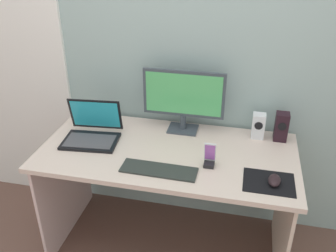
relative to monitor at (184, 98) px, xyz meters
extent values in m
plane|color=brown|center=(-0.04, -0.25, -0.94)|extent=(8.00, 8.00, 0.00)
cube|color=#92ADAC|center=(-0.04, 0.14, 0.31)|extent=(6.00, 0.04, 2.50)
cube|color=white|center=(-1.21, 0.11, 0.07)|extent=(0.82, 0.02, 2.02)
cube|color=beige|center=(-0.04, -0.25, -0.23)|extent=(1.44, 0.70, 0.03)
cube|color=beige|center=(-0.72, -0.25, -0.59)|extent=(0.02, 0.66, 0.69)
cube|color=beige|center=(0.64, -0.25, -0.59)|extent=(0.02, 0.66, 0.69)
cube|color=#38424B|center=(0.00, 0.00, -0.21)|extent=(0.18, 0.14, 0.01)
cylinder|color=#38424B|center=(0.00, 0.00, -0.16)|extent=(0.04, 0.04, 0.09)
cube|color=#38424B|center=(0.00, 0.00, 0.03)|extent=(0.49, 0.02, 0.29)
cube|color=#4CB266|center=(0.00, -0.01, 0.03)|extent=(0.45, 0.00, 0.25)
cube|color=black|center=(0.58, 0.01, -0.13)|extent=(0.08, 0.07, 0.17)
cylinder|color=black|center=(0.58, -0.03, -0.11)|extent=(0.05, 0.00, 0.05)
cube|color=silver|center=(0.45, 0.01, -0.14)|extent=(0.07, 0.07, 0.15)
cylinder|color=black|center=(0.45, -0.02, -0.12)|extent=(0.05, 0.00, 0.05)
cube|color=black|center=(-0.50, -0.27, -0.21)|extent=(0.34, 0.25, 0.02)
cube|color=#47474C|center=(-0.50, -0.28, -0.20)|extent=(0.29, 0.19, 0.00)
cube|color=black|center=(-0.51, -0.14, -0.10)|extent=(0.32, 0.09, 0.21)
cube|color=#26A5BF|center=(-0.51, -0.14, -0.10)|extent=(0.29, 0.07, 0.18)
cube|color=#282E2B|center=(-0.04, -0.46, -0.21)|extent=(0.40, 0.13, 0.01)
cube|color=black|center=(0.51, -0.43, -0.21)|extent=(0.25, 0.20, 0.00)
ellipsoid|color=black|center=(0.54, -0.44, -0.20)|extent=(0.07, 0.10, 0.04)
cube|color=black|center=(0.21, -0.36, -0.21)|extent=(0.06, 0.05, 0.02)
cube|color=silver|center=(0.21, -0.34, -0.14)|extent=(0.06, 0.04, 0.12)
cube|color=#A559BF|center=(0.21, -0.35, -0.14)|extent=(0.05, 0.02, 0.10)
camera|label=1|loc=(0.35, -1.97, 0.89)|focal=39.24mm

